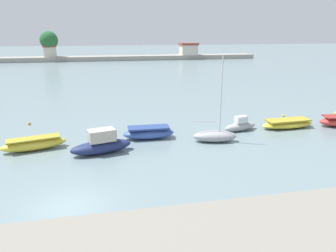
{
  "coord_description": "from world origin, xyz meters",
  "views": [
    {
      "loc": [
        2.18,
        -16.15,
        9.24
      ],
      "look_at": [
        7.69,
        10.33,
        1.12
      ],
      "focal_mm": 34.03,
      "sensor_mm": 36.0,
      "label": 1
    }
  ],
  "objects": [
    {
      "name": "ground_plane",
      "position": [
        0.0,
        0.0,
        0.0
      ],
      "size": [
        400.0,
        400.0,
        0.0
      ],
      "primitive_type": "plane",
      "color": "slate"
    },
    {
      "name": "distant_shoreline",
      "position": [
        -6.98,
        90.64,
        2.38
      ],
      "size": [
        107.99,
        6.45,
        9.19
      ],
      "color": "gray",
      "rests_on": "ground"
    },
    {
      "name": "moored_boat_3",
      "position": [
        5.98,
        10.58,
        0.52
      ],
      "size": [
        4.57,
        1.79,
        1.08
      ],
      "rotation": [
        0.0,
        0.0,
        -0.02
      ],
      "color": "#3856A8",
      "rests_on": "ground"
    },
    {
      "name": "mooring_buoy_2",
      "position": [
        21.83,
        14.9,
        0.13
      ],
      "size": [
        0.26,
        0.26,
        0.26
      ],
      "primitive_type": "sphere",
      "color": "yellow",
      "rests_on": "ground"
    },
    {
      "name": "moored_boat_1",
      "position": [
        -3.48,
        9.64,
        0.49
      ],
      "size": [
        5.2,
        2.58,
        1.02
      ],
      "rotation": [
        0.0,
        0.0,
        0.24
      ],
      "color": "yellow",
      "rests_on": "ground"
    },
    {
      "name": "moored_boat_4",
      "position": [
        11.48,
        8.58,
        0.52
      ],
      "size": [
        3.95,
        2.05,
        7.32
      ],
      "rotation": [
        0.0,
        0.0,
        -0.17
      ],
      "color": "#9E9EA3",
      "rests_on": "ground"
    },
    {
      "name": "mooring_buoy_1",
      "position": [
        28.18,
        14.42,
        0.19
      ],
      "size": [
        0.38,
        0.38,
        0.38
      ],
      "primitive_type": "sphere",
      "color": "yellow",
      "rests_on": "ground"
    },
    {
      "name": "moored_boat_6",
      "position": [
        19.92,
        10.99,
        0.41
      ],
      "size": [
        5.55,
        2.09,
        0.86
      ],
      "rotation": [
        0.0,
        0.0,
        0.05
      ],
      "color": "yellow",
      "rests_on": "ground"
    },
    {
      "name": "moored_boat_5",
      "position": [
        14.95,
        11.08,
        0.49
      ],
      "size": [
        3.76,
        1.97,
        1.43
      ],
      "rotation": [
        0.0,
        0.0,
        0.27
      ],
      "color": "#9E9EA3",
      "rests_on": "ground"
    },
    {
      "name": "moored_boat_2",
      "position": [
        1.85,
        7.82,
        0.73
      ],
      "size": [
        5.04,
        2.67,
        1.92
      ],
      "rotation": [
        0.0,
        0.0,
        0.24
      ],
      "color": "navy",
      "rests_on": "ground"
    },
    {
      "name": "mooring_buoy_3",
      "position": [
        -5.35,
        17.3,
        0.14
      ],
      "size": [
        0.28,
        0.28,
        0.28
      ],
      "primitive_type": "sphere",
      "color": "orange",
      "rests_on": "ground"
    }
  ]
}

